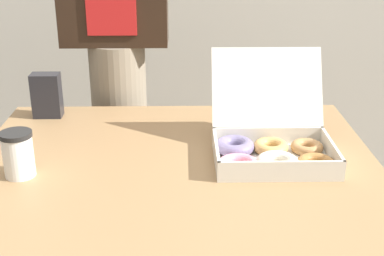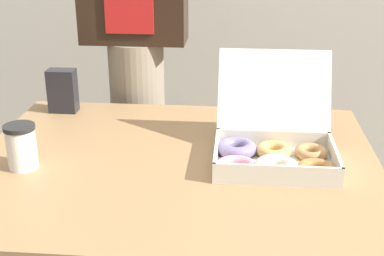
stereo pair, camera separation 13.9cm
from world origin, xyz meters
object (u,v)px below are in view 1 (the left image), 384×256
donut_box (270,146)px  napkin_holder (47,95)px  coffee_cup (18,154)px  person_customer (116,37)px

donut_box → napkin_holder: (-0.68, 0.34, 0.03)m
coffee_cup → napkin_holder: napkin_holder is taller
donut_box → coffee_cup: bearing=-172.3°
donut_box → napkin_holder: bearing=153.2°
napkin_holder → person_customer: 0.35m
napkin_holder → person_customer: person_customer is taller
donut_box → napkin_holder: donut_box is taller
donut_box → person_customer: size_ratio=0.21×
person_customer → coffee_cup: bearing=-104.5°
donut_box → napkin_holder: size_ratio=2.47×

